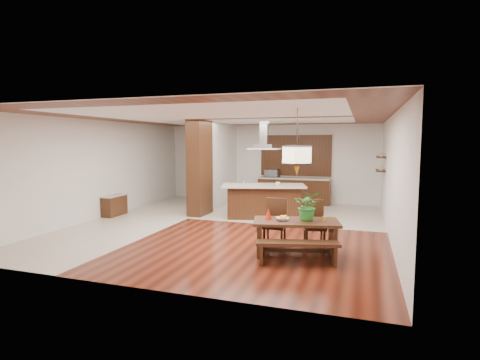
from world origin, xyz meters
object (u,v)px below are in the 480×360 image
(hallway_console, at_px, (114,206))
(foliage_plant, at_px, (308,206))
(dining_chair_right, at_px, (314,225))
(range_hood, at_px, (264,134))
(kitchen_island, at_px, (264,201))
(dining_bench, at_px, (298,253))
(pendant_lantern, at_px, (297,142))
(fruit_bowl, at_px, (282,219))
(dining_chair_left, at_px, (275,223))
(dining_table, at_px, (296,230))
(island_cup, at_px, (278,184))
(microwave, at_px, (272,173))

(hallway_console, relative_size, foliage_plant, 1.50)
(dining_chair_right, xyz_separation_m, range_hood, (-1.82, 2.74, 1.96))
(kitchen_island, bearing_deg, dining_bench, -82.60)
(foliage_plant, bearing_deg, pendant_lantern, -155.04)
(fruit_bowl, bearing_deg, range_hood, 110.34)
(dining_chair_left, distance_m, foliage_plant, 0.93)
(pendant_lantern, height_order, fruit_bowl, pendant_lantern)
(dining_bench, bearing_deg, kitchen_island, 113.02)
(kitchen_island, bearing_deg, foliage_plant, -77.22)
(pendant_lantern, xyz_separation_m, foliage_plant, (0.22, 0.10, -1.25))
(dining_table, bearing_deg, range_hood, 114.63)
(pendant_lantern, xyz_separation_m, fruit_bowl, (-0.26, -0.08, -1.52))
(dining_table, xyz_separation_m, island_cup, (-1.09, 3.25, 0.54))
(dining_chair_right, height_order, fruit_bowl, dining_chair_right)
(island_cup, bearing_deg, hallway_console, -168.13)
(range_hood, relative_size, island_cup, 7.05)
(foliage_plant, bearing_deg, dining_chair_left, 157.82)
(hallway_console, relative_size, fruit_bowl, 3.52)
(dining_bench, relative_size, kitchen_island, 0.58)
(hallway_console, xyz_separation_m, dining_bench, (6.09, -2.82, -0.10))
(dining_chair_left, xyz_separation_m, foliage_plant, (0.74, -0.30, 0.47))
(dining_chair_right, bearing_deg, dining_table, -131.68)
(fruit_bowl, bearing_deg, dining_chair_right, 50.74)
(dining_chair_left, bearing_deg, fruit_bowl, -63.15)
(dining_table, xyz_separation_m, microwave, (-1.97, 6.24, 0.58))
(foliage_plant, distance_m, range_hood, 3.96)
(dining_table, bearing_deg, dining_chair_right, 63.80)
(foliage_plant, bearing_deg, kitchen_island, 118.40)
(pendant_lantern, distance_m, microwave, 6.64)
(kitchen_island, relative_size, range_hood, 2.90)
(dining_chair_right, distance_m, range_hood, 3.83)
(fruit_bowl, xyz_separation_m, microwave, (-1.71, 6.32, 0.36))
(dining_bench, height_order, dining_chair_right, dining_chair_right)
(dining_bench, bearing_deg, dining_table, 103.09)
(dining_bench, bearing_deg, microwave, 107.17)
(pendant_lantern, distance_m, island_cup, 3.63)
(dining_bench, distance_m, foliage_plant, 1.04)
(foliage_plant, xyz_separation_m, range_hood, (-1.75, 3.23, 1.47))
(foliage_plant, bearing_deg, dining_bench, -96.67)
(dining_bench, distance_m, kitchen_island, 4.27)
(hallway_console, bearing_deg, foliage_plant, -19.02)
(microwave, bearing_deg, dining_chair_left, -71.34)
(fruit_bowl, distance_m, range_hood, 4.04)
(dining_chair_left, relative_size, dining_chair_right, 1.03)
(foliage_plant, bearing_deg, island_cup, 112.58)
(dining_chair_right, xyz_separation_m, foliage_plant, (-0.07, -0.49, 0.49))
(kitchen_island, bearing_deg, fruit_bowl, -85.26)
(range_hood, bearing_deg, dining_chair_left, -71.07)
(fruit_bowl, distance_m, kitchen_island, 3.65)
(dining_chair_left, height_order, microwave, microwave)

